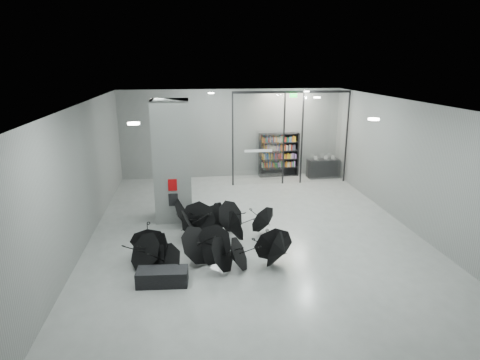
{
  "coord_description": "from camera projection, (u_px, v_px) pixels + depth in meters",
  "views": [
    {
      "loc": [
        -1.92,
        -11.19,
        5.14
      ],
      "look_at": [
        -0.3,
        1.5,
        1.4
      ],
      "focal_mm": 30.24,
      "sensor_mm": 36.0,
      "label": 1
    }
  ],
  "objects": [
    {
      "name": "glass_partition",
      "position": [
        291.0,
        134.0,
        17.24
      ],
      "size": [
        5.06,
        0.08,
        4.0
      ],
      "color": "silver",
      "rests_on": "ground"
    },
    {
      "name": "shop_counter",
      "position": [
        323.0,
        168.0,
        18.63
      ],
      "size": [
        1.47,
        0.67,
        0.86
      ],
      "primitive_type": "cube",
      "rotation": [
        0.0,
        0.0,
        0.07
      ],
      "color": "black",
      "rests_on": "ground"
    },
    {
      "name": "bench",
      "position": [
        162.0,
        277.0,
        9.67
      ],
      "size": [
        1.24,
        0.6,
        0.39
      ],
      "primitive_type": "cube",
      "rotation": [
        0.0,
        0.0,
        -0.07
      ],
      "color": "black",
      "rests_on": "ground"
    },
    {
      "name": "info_panel",
      "position": [
        173.0,
        200.0,
        13.1
      ],
      "size": [
        0.3,
        0.03,
        0.42
      ],
      "primitive_type": "cube",
      "color": "black",
      "rests_on": "column"
    },
    {
      "name": "room",
      "position": [
        257.0,
        146.0,
        11.53
      ],
      "size": [
        14.0,
        14.02,
        4.01
      ],
      "color": "gray",
      "rests_on": "ground"
    },
    {
      "name": "column",
      "position": [
        172.0,
        161.0,
        13.37
      ],
      "size": [
        1.2,
        1.2,
        4.0
      ],
      "primitive_type": "cube",
      "color": "slate",
      "rests_on": "ground"
    },
    {
      "name": "exit_sign",
      "position": [
        293.0,
        96.0,
        16.59
      ],
      "size": [
        0.3,
        0.06,
        0.15
      ],
      "primitive_type": "cube",
      "color": "#0CE533",
      "rests_on": "room"
    },
    {
      "name": "bookshelf",
      "position": [
        279.0,
        155.0,
        18.74
      ],
      "size": [
        1.85,
        0.47,
        2.01
      ],
      "primitive_type": null,
      "rotation": [
        0.0,
        0.0,
        0.06
      ],
      "color": "black",
      "rests_on": "ground"
    },
    {
      "name": "umbrella_cluster",
      "position": [
        209.0,
        239.0,
        11.5
      ],
      "size": [
        4.78,
        4.66,
        1.3
      ],
      "color": "black",
      "rests_on": "ground"
    },
    {
      "name": "fire_cabinet",
      "position": [
        173.0,
        185.0,
        12.96
      ],
      "size": [
        0.28,
        0.04,
        0.38
      ],
      "primitive_type": "cube",
      "color": "#A50A07",
      "rests_on": "column"
    }
  ]
}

